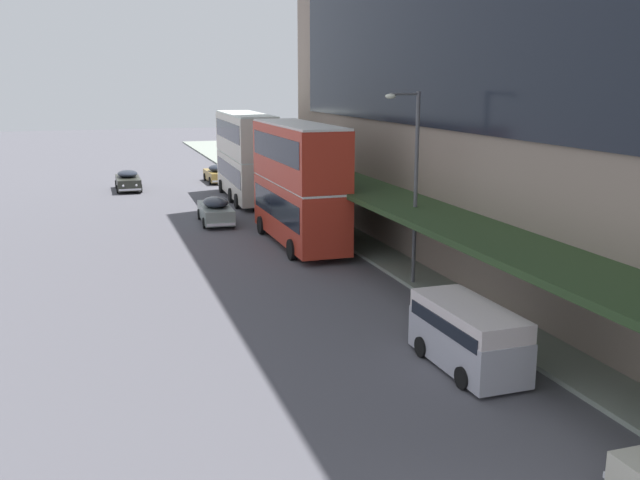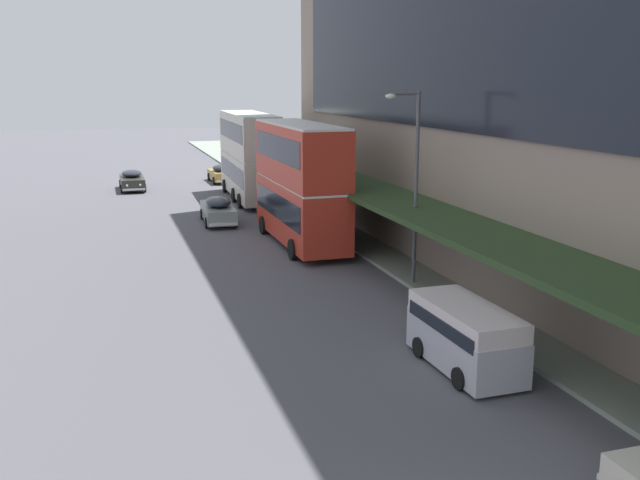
{
  "view_description": "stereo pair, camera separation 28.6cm",
  "coord_description": "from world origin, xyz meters",
  "px_view_note": "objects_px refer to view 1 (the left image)",
  "views": [
    {
      "loc": [
        -6.17,
        -8.95,
        8.42
      ],
      "look_at": [
        2.42,
        17.67,
        2.1
      ],
      "focal_mm": 40.0,
      "sensor_mm": 36.0,
      "label": 1
    },
    {
      "loc": [
        -5.9,
        -9.04,
        8.42
      ],
      "look_at": [
        2.42,
        17.67,
        2.1
      ],
      "focal_mm": 40.0,
      "sensor_mm": 36.0,
      "label": 2
    }
  ],
  "objects_px": {
    "transit_bus_kerbside_front": "(299,180)",
    "street_lamp": "(413,175)",
    "transit_bus_kerbside_rear": "(246,154)",
    "sedan_lead_near": "(128,180)",
    "sedan_second_near": "(218,173)",
    "vw_van": "(466,332)",
    "sedan_second_mid": "(216,210)"
  },
  "relations": [
    {
      "from": "sedan_lead_near",
      "to": "transit_bus_kerbside_front",
      "type": "bearing_deg",
      "value": -71.49
    },
    {
      "from": "transit_bus_kerbside_front",
      "to": "street_lamp",
      "type": "xyz_separation_m",
      "value": [
        2.29,
        -8.68,
        1.26
      ]
    },
    {
      "from": "transit_bus_kerbside_front",
      "to": "sedan_second_near",
      "type": "height_order",
      "value": "transit_bus_kerbside_front"
    },
    {
      "from": "transit_bus_kerbside_rear",
      "to": "sedan_lead_near",
      "type": "bearing_deg",
      "value": 137.37
    },
    {
      "from": "street_lamp",
      "to": "sedan_second_mid",
      "type": "bearing_deg",
      "value": 109.13
    },
    {
      "from": "sedan_lead_near",
      "to": "vw_van",
      "type": "height_order",
      "value": "vw_van"
    },
    {
      "from": "sedan_second_near",
      "to": "street_lamp",
      "type": "bearing_deg",
      "value": -86.1
    },
    {
      "from": "transit_bus_kerbside_rear",
      "to": "street_lamp",
      "type": "distance_m",
      "value": 23.66
    },
    {
      "from": "transit_bus_kerbside_rear",
      "to": "sedan_second_near",
      "type": "bearing_deg",
      "value": 92.41
    },
    {
      "from": "transit_bus_kerbside_rear",
      "to": "sedan_second_mid",
      "type": "distance_m",
      "value": 9.01
    },
    {
      "from": "transit_bus_kerbside_front",
      "to": "sedan_second_mid",
      "type": "bearing_deg",
      "value": 114.18
    },
    {
      "from": "sedan_second_mid",
      "to": "vw_van",
      "type": "distance_m",
      "value": 24.29
    },
    {
      "from": "sedan_second_mid",
      "to": "street_lamp",
      "type": "bearing_deg",
      "value": -70.87
    },
    {
      "from": "sedan_second_near",
      "to": "street_lamp",
      "type": "xyz_separation_m",
      "value": [
        2.25,
        -33.03,
        3.9
      ]
    },
    {
      "from": "transit_bus_kerbside_rear",
      "to": "sedan_second_mid",
      "type": "relative_size",
      "value": 2.25
    },
    {
      "from": "transit_bus_kerbside_rear",
      "to": "street_lamp",
      "type": "relative_size",
      "value": 1.42
    },
    {
      "from": "sedan_lead_near",
      "to": "street_lamp",
      "type": "relative_size",
      "value": 0.58
    },
    {
      "from": "transit_bus_kerbside_rear",
      "to": "sedan_second_near",
      "type": "height_order",
      "value": "transit_bus_kerbside_rear"
    },
    {
      "from": "transit_bus_kerbside_front",
      "to": "sedan_second_near",
      "type": "distance_m",
      "value": 24.5
    },
    {
      "from": "sedan_second_near",
      "to": "transit_bus_kerbside_rear",
      "type": "bearing_deg",
      "value": -87.59
    },
    {
      "from": "sedan_second_near",
      "to": "transit_bus_kerbside_front",
      "type": "bearing_deg",
      "value": -90.1
    },
    {
      "from": "transit_bus_kerbside_rear",
      "to": "sedan_lead_near",
      "type": "height_order",
      "value": "transit_bus_kerbside_rear"
    },
    {
      "from": "transit_bus_kerbside_rear",
      "to": "sedan_second_mid",
      "type": "height_order",
      "value": "transit_bus_kerbside_rear"
    },
    {
      "from": "sedan_second_near",
      "to": "street_lamp",
      "type": "relative_size",
      "value": 0.55
    },
    {
      "from": "vw_van",
      "to": "sedan_second_near",
      "type": "bearing_deg",
      "value": 90.22
    },
    {
      "from": "sedan_second_near",
      "to": "vw_van",
      "type": "distance_m",
      "value": 41.42
    },
    {
      "from": "vw_van",
      "to": "street_lamp",
      "type": "distance_m",
      "value": 9.35
    },
    {
      "from": "sedan_lead_near",
      "to": "vw_van",
      "type": "bearing_deg",
      "value": -79.02
    },
    {
      "from": "vw_van",
      "to": "street_lamp",
      "type": "xyz_separation_m",
      "value": [
        2.09,
        8.39,
        3.54
      ]
    },
    {
      "from": "vw_van",
      "to": "transit_bus_kerbside_front",
      "type": "bearing_deg",
      "value": 90.68
    },
    {
      "from": "transit_bus_kerbside_front",
      "to": "vw_van",
      "type": "xyz_separation_m",
      "value": [
        0.2,
        -17.07,
        -2.28
      ]
    },
    {
      "from": "sedan_lead_near",
      "to": "sedan_second_near",
      "type": "height_order",
      "value": "sedan_lead_near"
    }
  ]
}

